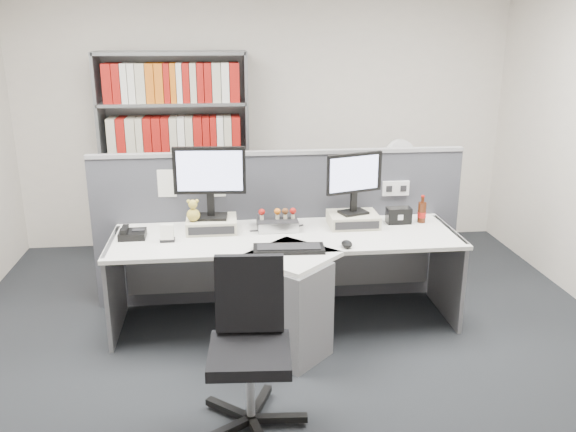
{
  "coord_description": "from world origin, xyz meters",
  "views": [
    {
      "loc": [
        -0.45,
        -3.41,
        2.2
      ],
      "look_at": [
        0.0,
        0.65,
        0.92
      ],
      "focal_mm": 37.42,
      "sensor_mm": 36.0,
      "label": 1
    }
  ],
  "objects": [
    {
      "name": "monitor_right",
      "position": [
        0.55,
        0.98,
        1.1
      ],
      "size": [
        0.45,
        0.21,
        0.48
      ],
      "color": "black",
      "rests_on": "monitor_riser_right"
    },
    {
      "name": "desk_fan",
      "position": [
        1.2,
        1.99,
        1.02
      ],
      "size": [
        0.3,
        0.18,
        0.51
      ],
      "color": "white",
      "rests_on": "filing_cabinet"
    },
    {
      "name": "desk_calendar",
      "position": [
        -0.87,
        0.77,
        0.77
      ],
      "size": [
        0.11,
        0.08,
        0.13
      ],
      "color": "black",
      "rests_on": "desk"
    },
    {
      "name": "room_shell",
      "position": [
        0.0,
        0.0,
        1.79
      ],
      "size": [
        5.04,
        5.54,
        2.72
      ],
      "color": "silver",
      "rests_on": "ground"
    },
    {
      "name": "partition",
      "position": [
        0.0,
        1.25,
        0.65
      ],
      "size": [
        3.0,
        0.08,
        1.27
      ],
      "color": "#41424A",
      "rests_on": "ground"
    },
    {
      "name": "desk_phone",
      "position": [
        -1.13,
        0.87,
        0.75
      ],
      "size": [
        0.2,
        0.18,
        0.08
      ],
      "color": "black",
      "rests_on": "desk"
    },
    {
      "name": "cola_bottle",
      "position": [
        1.11,
        1.0,
        0.8
      ],
      "size": [
        0.07,
        0.07,
        0.22
      ],
      "color": "#3F190A",
      "rests_on": "desk"
    },
    {
      "name": "filing_cabinet",
      "position": [
        1.2,
        1.99,
        0.35
      ],
      "size": [
        0.45,
        0.61,
        0.7
      ],
      "color": "slate",
      "rests_on": "ground"
    },
    {
      "name": "plush_toy",
      "position": [
        -0.68,
        0.92,
        0.89
      ],
      "size": [
        0.1,
        0.1,
        0.17
      ],
      "color": "gold",
      "rests_on": "monitor_riser_left"
    },
    {
      "name": "desktop_pc",
      "position": [
        -0.05,
        0.98,
        0.76
      ],
      "size": [
        0.31,
        0.28,
        0.08
      ],
      "color": "black",
      "rests_on": "desk"
    },
    {
      "name": "monitor_riser_right",
      "position": [
        0.55,
        0.98,
        0.77
      ],
      "size": [
        0.38,
        0.31,
        0.1
      ],
      "color": "beige",
      "rests_on": "desk"
    },
    {
      "name": "desk",
      "position": [
        0.0,
        0.6,
        0.46
      ],
      "size": [
        2.6,
        1.2,
        0.72
      ],
      "color": "white",
      "rests_on": "ground"
    },
    {
      "name": "mouse",
      "position": [
        0.4,
        0.51,
        0.74
      ],
      "size": [
        0.08,
        0.12,
        0.05
      ],
      "primitive_type": "ellipsoid",
      "color": "black",
      "rests_on": "desk"
    },
    {
      "name": "monitor_riser_left",
      "position": [
        -0.55,
        0.98,
        0.77
      ],
      "size": [
        0.38,
        0.31,
        0.1
      ],
      "color": "beige",
      "rests_on": "desk"
    },
    {
      "name": "shelving_unit",
      "position": [
        -0.9,
        2.44,
        0.98
      ],
      "size": [
        1.41,
        0.4,
        2.0
      ],
      "color": "slate",
      "rests_on": "ground"
    },
    {
      "name": "speaker",
      "position": [
        0.92,
        1.0,
        0.78
      ],
      "size": [
        0.19,
        0.11,
        0.13
      ],
      "primitive_type": "cube",
      "color": "black",
      "rests_on": "desk"
    },
    {
      "name": "figurines",
      "position": [
        -0.03,
        0.96,
        0.85
      ],
      "size": [
        0.29,
        0.05,
        0.09
      ],
      "color": "beige",
      "rests_on": "desktop_pc"
    },
    {
      "name": "monitor_left",
      "position": [
        -0.55,
        0.98,
        1.15
      ],
      "size": [
        0.54,
        0.19,
        0.55
      ],
      "color": "black",
      "rests_on": "monitor_riser_left"
    },
    {
      "name": "keyboard",
      "position": [
        -0.01,
        0.48,
        0.74
      ],
      "size": [
        0.5,
        0.21,
        0.03
      ],
      "color": "black",
      "rests_on": "desk"
    },
    {
      "name": "office_chair",
      "position": [
        -0.33,
        -0.37,
        0.51
      ],
      "size": [
        0.62,
        0.63,
        0.96
      ],
      "color": "silver",
      "rests_on": "ground"
    },
    {
      "name": "ground",
      "position": [
        0.0,
        0.0,
        0.0
      ],
      "size": [
        5.5,
        5.5,
        0.0
      ],
      "primitive_type": "plane",
      "color": "#25272B",
      "rests_on": "ground"
    }
  ]
}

